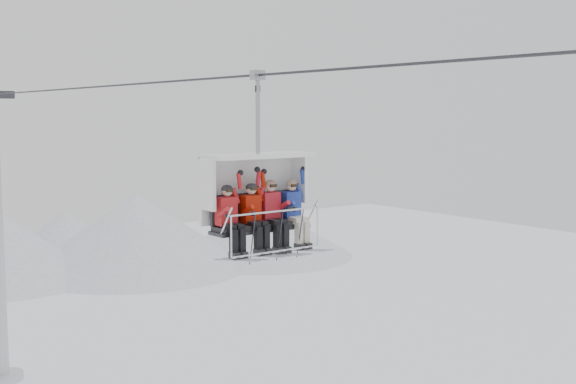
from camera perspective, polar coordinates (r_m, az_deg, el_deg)
haul_cable at (r=15.28m, az=0.00°, el=9.40°), size 0.06×50.00×0.06m
chairlift_carrier at (r=16.35m, az=-2.64°, el=0.11°), size 2.56×1.17×3.98m
skier_far_left at (r=15.67m, az=-4.67°, el=-1.99°), size 0.42×1.69×1.67m
skier_center_left at (r=16.02m, az=-2.75°, el=-1.80°), size 0.42×1.69×1.66m
skier_center_right at (r=16.32m, az=-1.24°, el=-1.57°), size 0.44×1.69×1.73m
skier_far_right at (r=16.68m, az=0.45°, el=-1.46°), size 0.42×1.69×1.67m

